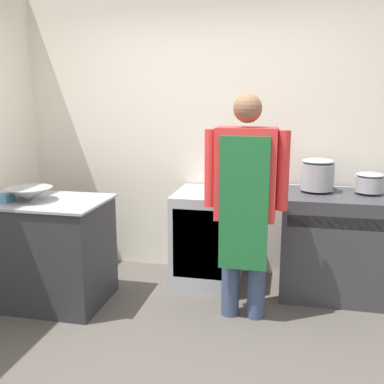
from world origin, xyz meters
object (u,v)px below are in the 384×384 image
(mixing_bowl, at_px, (29,194))
(stock_pot, at_px, (317,174))
(fridge_unit, at_px, (208,238))
(sauce_pot, at_px, (370,182))
(stove, at_px, (342,246))
(person_cook, at_px, (245,195))
(plastic_tub, at_px, (4,198))

(mixing_bowl, relative_size, stock_pot, 1.31)
(fridge_unit, bearing_deg, sauce_pot, 4.56)
(fridge_unit, xyz_separation_m, stock_pot, (0.94, 0.11, 0.61))
(sauce_pot, bearing_deg, fridge_unit, -175.44)
(stove, distance_m, stock_pot, 0.65)
(fridge_unit, height_order, sauce_pot, sauce_pot)
(mixing_bowl, bearing_deg, stove, 15.84)
(mixing_bowl, distance_m, sauce_pot, 2.83)
(fridge_unit, xyz_separation_m, person_cook, (0.39, -0.58, 0.55))
(fridge_unit, distance_m, person_cook, 0.88)
(plastic_tub, bearing_deg, stock_pot, 19.98)
(stock_pot, bearing_deg, mixing_bowl, -160.20)
(fridge_unit, xyz_separation_m, sauce_pot, (1.37, 0.11, 0.56))
(stove, relative_size, mixing_bowl, 2.74)
(stove, relative_size, person_cook, 0.59)
(fridge_unit, bearing_deg, plastic_tub, -152.69)
(mixing_bowl, height_order, sauce_pot, sauce_pot)
(person_cook, relative_size, sauce_pot, 7.29)
(stock_pot, bearing_deg, fridge_unit, -173.36)
(mixing_bowl, xyz_separation_m, stock_pot, (2.28, 0.82, 0.11))
(stove, xyz_separation_m, person_cook, (-0.78, -0.58, 0.53))
(stove, height_order, plastic_tub, plastic_tub)
(person_cook, bearing_deg, stove, 36.39)
(fridge_unit, bearing_deg, stock_pot, 6.64)
(plastic_tub, distance_m, stock_pot, 2.62)
(plastic_tub, height_order, stock_pot, stock_pot)
(stove, height_order, person_cook, person_cook)
(plastic_tub, bearing_deg, stove, 16.28)
(stove, xyz_separation_m, stock_pot, (-0.23, 0.11, 0.60))
(person_cook, bearing_deg, fridge_unit, 123.82)
(stove, distance_m, mixing_bowl, 2.65)
(stock_pot, bearing_deg, plastic_tub, -160.02)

